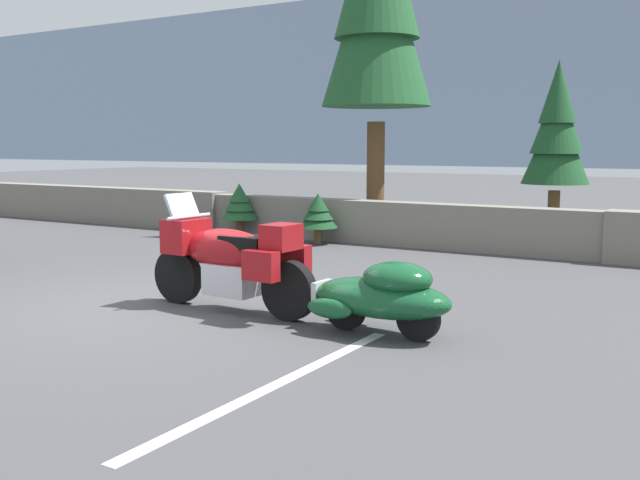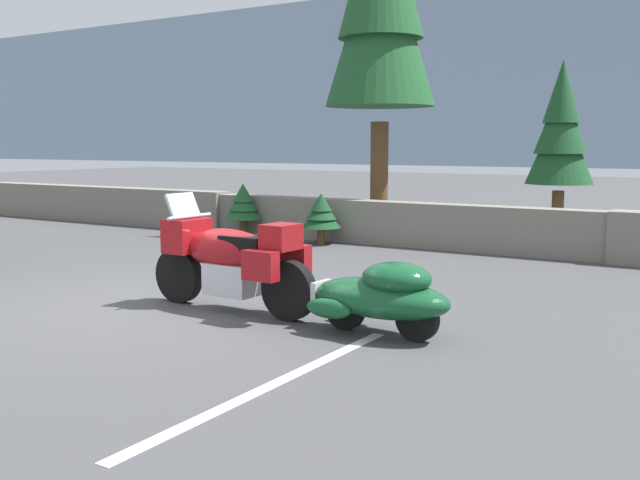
{
  "view_description": "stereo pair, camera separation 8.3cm",
  "coord_description": "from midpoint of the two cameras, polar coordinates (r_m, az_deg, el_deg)",
  "views": [
    {
      "loc": [
        6.14,
        -6.17,
        1.9
      ],
      "look_at": [
        1.97,
        0.71,
        0.85
      ],
      "focal_mm": 41.02,
      "sensor_mm": 36.0,
      "label": 1
    },
    {
      "loc": [
        6.21,
        -6.13,
        1.9
      ],
      "look_at": [
        1.97,
        0.71,
        0.85
      ],
      "focal_mm": 41.02,
      "sensor_mm": 36.0,
      "label": 2
    }
  ],
  "objects": [
    {
      "name": "pine_sapling_farther",
      "position": [
        15.32,
        -6.45,
        2.86
      ],
      "size": [
        0.79,
        0.79,
        1.11
      ],
      "color": "brown",
      "rests_on": "ground"
    },
    {
      "name": "car_shaped_trailer",
      "position": [
        7.34,
        4.54,
        -4.3
      ],
      "size": [
        2.21,
        0.8,
        0.76
      ],
      "color": "black",
      "rests_on": "ground"
    },
    {
      "name": "touring_motorcycle",
      "position": [
        8.42,
        -7.34,
        -1.37
      ],
      "size": [
        2.31,
        0.78,
        1.33
      ],
      "color": "black",
      "rests_on": "ground"
    },
    {
      "name": "pine_tree_secondary",
      "position": [
        14.92,
        17.84,
        8.24
      ],
      "size": [
        1.29,
        1.29,
        3.52
      ],
      "color": "brown",
      "rests_on": "ground"
    },
    {
      "name": "ground_plane",
      "position": [
        8.92,
        -13.6,
        -5.08
      ],
      "size": [
        80.0,
        80.0,
        0.0
      ],
      "primitive_type": "plane",
      "color": "#424244"
    },
    {
      "name": "stone_guard_wall",
      "position": [
        13.98,
        5.23,
        1.36
      ],
      "size": [
        24.0,
        0.58,
        0.88
      ],
      "color": "slate",
      "rests_on": "ground"
    },
    {
      "name": "pine_sapling_near",
      "position": [
        14.02,
        -0.32,
        2.17
      ],
      "size": [
        0.76,
        0.76,
        0.98
      ],
      "color": "brown",
      "rests_on": "ground"
    },
    {
      "name": "parking_stripe_marker",
      "position": [
        5.98,
        -3.61,
        -11.06
      ],
      "size": [
        0.12,
        3.6,
        0.01
      ],
      "primitive_type": "cube",
      "color": "silver",
      "rests_on": "ground"
    }
  ]
}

